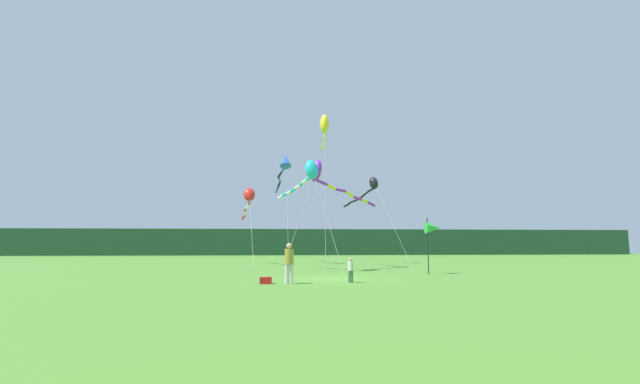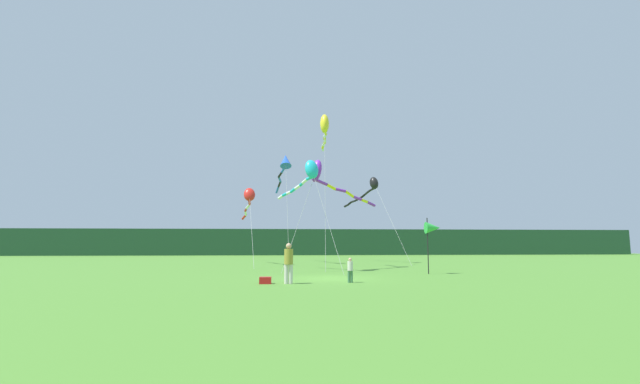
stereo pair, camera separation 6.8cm
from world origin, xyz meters
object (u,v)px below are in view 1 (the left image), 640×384
Objects in this scene: kite_red at (249,198)px; kite_blue at (284,164)px; cooler_box at (266,280)px; person_child at (351,269)px; kite_black at (370,187)px; banner_flag_pole at (433,228)px; person_adult at (289,261)px; kite_yellow at (324,126)px; kite_cyan at (309,173)px; kite_purple at (325,177)px.

kite_blue reaches higher than kite_red.
cooler_box is at bearing -82.73° from kite_red.
kite_black is at bearing 75.50° from person_child.
cooler_box is at bearing -151.10° from banner_flag_pole.
kite_black is at bearing 7.72° from kite_blue.
person_adult is 0.16× the size of kite_yellow.
person_child is 3.95m from cooler_box.
person_child is 2.14× the size of cooler_box.
kite_blue is at bearing 90.56° from person_adult.
cooler_box is (-3.91, -0.22, -0.49)m from person_child.
kite_cyan is (-1.47, 7.97, 5.81)m from person_child.
kite_red is 0.95× the size of kite_black.
kite_black is 8.40m from kite_blue.
kite_blue is (0.86, 18.75, 8.80)m from cooler_box.
kite_red is (-11.91, 11.42, 2.93)m from banner_flag_pole.
banner_flag_pole reaches higher than person_child.
kite_purple is (-0.22, -2.41, -4.25)m from kite_yellow.
kite_cyan reaches higher than cooler_box.
kite_blue reaches higher than person_child.
kite_black is 12.00m from kite_purple.
kite_cyan reaches higher than person_adult.
kite_red is (-6.06, 16.59, 5.01)m from person_child.
kite_yellow is (2.96, -7.19, 1.63)m from kite_blue.
kite_blue is (-8.13, -1.10, 1.82)m from kite_black.
person_child is 0.11× the size of kite_blue.
kite_yellow reaches higher than kite_cyan.
kite_purple is (-0.31, 8.94, 5.69)m from person_child.
banner_flag_pole is at bearing -46.06° from kite_yellow.
kite_purple is at bearing -116.73° from kite_black.
kite_red is at bearing 136.20° from banner_flag_pole.
person_child is 20.54m from kite_blue.
kite_yellow is (-5.17, -8.29, 3.45)m from kite_black.
kite_blue reaches higher than banner_flag_pole.
kite_cyan reaches higher than kite_red.
kite_blue reaches higher than kite_black.
kite_cyan is (2.44, 8.19, 6.30)m from cooler_box.
kite_red is 9.35m from kite_yellow.
person_adult is at bearing -79.35° from kite_red.
kite_blue is at bearing 112.38° from kite_yellow.
banner_flag_pole is at bearing 32.36° from person_adult.
person_adult is 1.36m from cooler_box.
kite_blue reaches higher than person_adult.
cooler_box is 0.07× the size of kite_cyan.
kite_red is at bearing 126.90° from kite_purple.
kite_black reaches higher than cooler_box.
person_child is at bearing -138.54° from banner_flag_pole.
cooler_box is at bearing -114.36° from kite_black.
cooler_box is at bearing -111.47° from kite_purple.
cooler_box is at bearing 172.39° from person_adult.
kite_cyan is (1.58, -10.56, -2.49)m from kite_blue.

